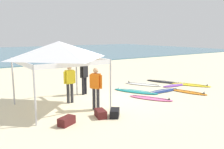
% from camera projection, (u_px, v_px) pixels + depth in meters
% --- Properties ---
extents(ground_plane, '(80.00, 80.00, 0.00)m').
position_uv_depth(ground_plane, '(111.00, 100.00, 11.30)').
color(ground_plane, beige).
extents(canopy_tent, '(3.14, 3.14, 2.75)m').
position_uv_depth(canopy_tent, '(59.00, 50.00, 9.79)').
color(canopy_tent, '#B7B7BC').
rests_on(canopy_tent, ground).
extents(surfboard_white, '(1.66, 2.29, 0.19)m').
position_uv_depth(surfboard_white, '(143.00, 84.00, 14.62)').
color(surfboard_white, white).
rests_on(surfboard_white, ground).
extents(surfboard_navy, '(2.15, 0.61, 0.19)m').
position_uv_depth(surfboard_navy, '(162.00, 91.00, 12.90)').
color(surfboard_navy, navy).
rests_on(surfboard_navy, ground).
extents(surfboard_teal, '(1.69, 2.53, 0.19)m').
position_uv_depth(surfboard_teal, '(136.00, 91.00, 12.80)').
color(surfboard_teal, '#19847F').
rests_on(surfboard_teal, ground).
extents(surfboard_black, '(1.47, 2.41, 0.19)m').
position_uv_depth(surfboard_black, '(164.00, 82.00, 15.41)').
color(surfboard_black, black).
rests_on(surfboard_black, ground).
extents(surfboard_yellow, '(1.70, 2.60, 0.19)m').
position_uv_depth(surfboard_yellow, '(189.00, 84.00, 14.55)').
color(surfboard_yellow, yellow).
rests_on(surfboard_yellow, ground).
extents(surfboard_pink, '(1.50, 2.16, 0.19)m').
position_uv_depth(surfboard_pink, '(151.00, 98.00, 11.43)').
color(surfboard_pink, pink).
rests_on(surfboard_pink, ground).
extents(surfboard_orange, '(1.03, 2.09, 0.19)m').
position_uv_depth(surfboard_orange, '(188.00, 92.00, 12.69)').
color(surfboard_orange, orange).
rests_on(surfboard_orange, ground).
extents(surfboard_purple, '(1.88, 0.62, 0.19)m').
position_uv_depth(surfboard_purple, '(175.00, 85.00, 14.35)').
color(surfboard_purple, purple).
rests_on(surfboard_purple, ground).
extents(person_black, '(0.52, 0.33, 1.71)m').
position_uv_depth(person_black, '(84.00, 75.00, 12.15)').
color(person_black, black).
rests_on(person_black, ground).
extents(person_yellow, '(0.55, 0.23, 1.71)m').
position_uv_depth(person_yellow, '(70.00, 81.00, 10.62)').
color(person_yellow, '#2D2D33').
rests_on(person_yellow, ground).
extents(person_orange, '(0.38, 0.48, 1.71)m').
position_uv_depth(person_orange, '(96.00, 86.00, 9.66)').
color(person_orange, '#2D2D33').
rests_on(person_orange, ground).
extents(gear_bag_near_tent, '(0.46, 0.66, 0.28)m').
position_uv_depth(gear_bag_near_tent, '(101.00, 114.00, 8.89)').
color(gear_bag_near_tent, '#4C1919').
rests_on(gear_bag_near_tent, ground).
extents(gear_bag_by_pole, '(0.68, 0.56, 0.28)m').
position_uv_depth(gear_bag_by_pole, '(67.00, 121.00, 8.13)').
color(gear_bag_by_pole, '#4C1919').
rests_on(gear_bag_by_pole, ground).
extents(gear_bag_on_sand, '(0.63, 0.66, 0.28)m').
position_uv_depth(gear_bag_on_sand, '(115.00, 113.00, 8.96)').
color(gear_bag_on_sand, black).
rests_on(gear_bag_on_sand, ground).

